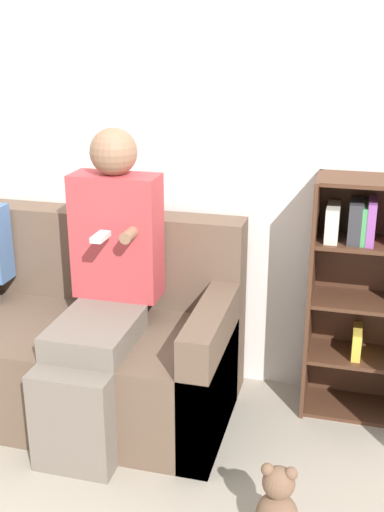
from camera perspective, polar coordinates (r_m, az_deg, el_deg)
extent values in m
plane|color=#9E9384|center=(2.92, -11.89, -17.75)|extent=(14.00, 14.00, 0.00)
cube|color=silver|center=(3.22, -6.07, 11.06)|extent=(10.00, 0.06, 2.55)
cube|color=brown|center=(3.20, -14.09, -9.53)|extent=(1.89, 0.63, 0.45)
cube|color=brown|center=(3.42, -11.23, -3.07)|extent=(1.89, 0.18, 0.90)
cube|color=brown|center=(2.87, 1.58, -10.47)|extent=(0.14, 0.63, 0.63)
cube|color=#70665B|center=(2.76, -10.64, -14.42)|extent=(0.34, 0.12, 0.45)
cube|color=#70665B|center=(2.84, -8.64, -6.77)|extent=(0.34, 0.43, 0.11)
cube|color=#B73D42|center=(2.97, -6.68, 1.75)|extent=(0.40, 0.18, 0.58)
sphere|color=#8C664C|center=(2.87, -7.00, 9.17)|extent=(0.21, 0.21, 0.21)
cylinder|color=#8C664C|center=(2.79, -5.65, 1.84)|extent=(0.05, 0.10, 0.05)
cube|color=white|center=(2.78, -8.13, 1.70)|extent=(0.05, 0.12, 0.02)
cube|color=#4C2D1E|center=(3.04, 10.52, -3.55)|extent=(0.02, 0.29, 1.14)
cube|color=#4C2D1E|center=(3.16, 14.92, -2.96)|extent=(0.48, 0.02, 1.14)
cube|color=#4C2D1E|center=(3.30, 14.01, -12.91)|extent=(0.45, 0.25, 0.02)
cube|color=#4C2D1E|center=(3.16, 14.44, -8.61)|extent=(0.45, 0.25, 0.02)
cube|color=#4C2D1E|center=(3.04, 14.89, -3.94)|extent=(0.45, 0.25, 0.02)
cube|color=#4C2D1E|center=(2.94, 15.37, 1.09)|extent=(0.45, 0.25, 0.02)
cube|color=#4C2D1E|center=(2.86, 15.88, 6.41)|extent=(0.45, 0.25, 0.02)
cube|color=#934CA3|center=(2.91, 15.64, 3.02)|extent=(0.04, 0.19, 0.19)
cube|color=#333338|center=(2.91, 14.34, 3.06)|extent=(0.06, 0.19, 0.18)
cube|color=beige|center=(2.91, 12.40, 2.96)|extent=(0.06, 0.20, 0.15)
cube|color=gold|center=(3.12, 14.44, -7.39)|extent=(0.04, 0.17, 0.13)
cube|color=#429956|center=(2.91, 15.39, 2.84)|extent=(0.06, 0.19, 0.17)
cube|color=#C63838|center=(2.92, 14.84, 2.48)|extent=(0.06, 0.14, 0.13)
sphere|color=brown|center=(2.42, 7.71, -19.34)|extent=(0.12, 0.12, 0.12)
sphere|color=brown|center=(2.39, 6.73, -18.34)|extent=(0.05, 0.05, 0.05)
sphere|color=brown|center=(2.39, 8.80, -18.57)|extent=(0.05, 0.05, 0.05)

